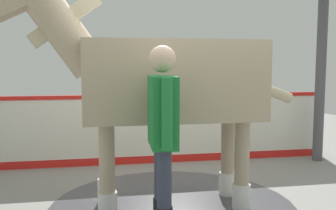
# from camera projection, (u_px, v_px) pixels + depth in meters

# --- Properties ---
(ground_plane) EXTENTS (16.00, 16.00, 0.02)m
(ground_plane) POSITION_uv_depth(u_px,v_px,m) (192.00, 210.00, 4.26)
(ground_plane) COLOR gray
(wet_patch) EXTENTS (2.74, 2.74, 0.00)m
(wet_patch) POSITION_uv_depth(u_px,v_px,m) (172.00, 205.00, 4.38)
(wet_patch) COLOR #4C4C54
(wet_patch) RESTS_ON ground
(barrier_wall) EXTENTS (1.91, 5.69, 1.10)m
(barrier_wall) POSITION_uv_depth(u_px,v_px,m) (149.00, 131.00, 6.19)
(barrier_wall) COLOR silver
(barrier_wall) RESTS_ON ground
(roof_post_far) EXTENTS (0.16, 0.16, 3.05)m
(roof_post_far) POSITION_uv_depth(u_px,v_px,m) (321.00, 67.00, 6.25)
(roof_post_far) COLOR #4C4C51
(roof_post_far) RESTS_ON ground
(horse) EXTENTS (1.42, 3.23, 2.56)m
(horse) POSITION_uv_depth(u_px,v_px,m) (160.00, 82.00, 4.21)
(horse) COLOR tan
(horse) RESTS_ON ground
(handler) EXTENTS (0.66, 0.38, 1.74)m
(handler) POSITION_uv_depth(u_px,v_px,m) (162.00, 129.00, 3.42)
(handler) COLOR black
(handler) RESTS_ON ground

